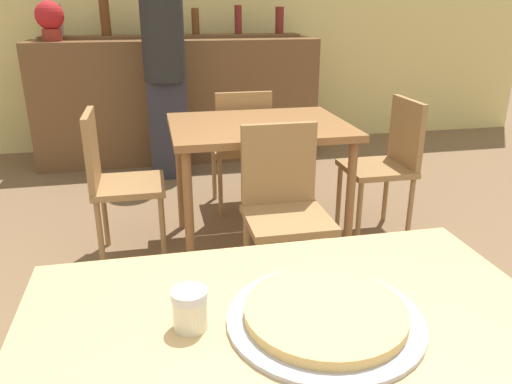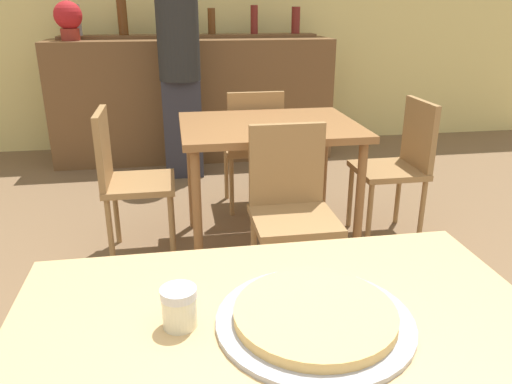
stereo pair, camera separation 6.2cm
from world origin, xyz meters
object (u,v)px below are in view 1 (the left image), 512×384
Objects in this scene: chair_far_side_front at (283,201)px; pizza_tray at (325,315)px; chair_far_side_left at (114,176)px; chair_far_side_back at (241,142)px; cheese_shaker at (190,309)px; potted_plant at (50,19)px; chair_far_side_right at (389,158)px; person_standing at (165,66)px.

pizza_tray is (-0.27, -1.34, 0.28)m from chair_far_side_front.
chair_far_side_front is at bearing -124.42° from chair_far_side_left.
cheese_shaker is (-0.56, -2.45, 0.31)m from chair_far_side_back.
cheese_shaker is 3.97m from potted_plant.
chair_far_side_left is 9.74× the size of cheese_shaker.
chair_far_side_front reaches higher than pizza_tray.
potted_plant is (-0.55, 1.97, 0.79)m from chair_far_side_left.
chair_far_side_back is 1.02m from chair_far_side_right.
chair_far_side_back is 2.67× the size of potted_plant.
pizza_tray is 0.29m from cheese_shaker.
person_standing reaches higher than chair_far_side_right.
chair_far_side_back is 1.08m from person_standing.
pizza_tray is at bearing -163.49° from chair_far_side_left.
cheese_shaker is (0.28, -1.88, 0.31)m from chair_far_side_left.
person_standing is (0.09, 3.32, 0.12)m from cheese_shaker.
chair_far_side_front is at bearing -55.58° from chair_far_side_right.
potted_plant is at bearing 118.65° from chair_far_side_front.
pizza_tray is 4.74× the size of cheese_shaker.
chair_far_side_front is 2.12m from person_standing.
chair_far_side_right is (1.68, 0.00, 0.00)m from chair_far_side_left.
chair_far_side_front is at bearing 78.60° from pizza_tray.
chair_far_side_right is at bearing 59.94° from pizza_tray.
chair_far_side_back is 1.00× the size of chair_far_side_right.
chair_far_side_front is 2.67× the size of potted_plant.
potted_plant reaches higher than cheese_shaker.
chair_far_side_left is 1.00× the size of chair_far_side_right.
chair_far_side_front is 3.01m from potted_plant.
potted_plant reaches higher than chair_far_side_left.
chair_far_side_front is at bearing -76.86° from person_standing.
chair_far_side_front and chair_far_side_left have the same top height.
cheese_shaker is 0.27× the size of potted_plant.
chair_far_side_right is 9.74× the size of cheese_shaker.
chair_far_side_left is (-0.84, 0.57, 0.00)m from chair_far_side_front.
chair_far_side_left is 2.05× the size of pizza_tray.
person_standing is (-0.47, 0.87, 0.43)m from chair_far_side_back.
pizza_tray is at bearing -86.59° from person_standing.
cheese_shaker is at bearing -36.59° from chair_far_side_right.
potted_plant is (-0.92, 0.53, 0.36)m from person_standing.
potted_plant is (-0.84, 3.85, 0.48)m from cheese_shaker.
chair_far_side_back is at bearing 83.80° from pizza_tray.
chair_far_side_right is at bearing -47.77° from person_standing.
chair_far_side_front and chair_far_side_back have the same top height.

